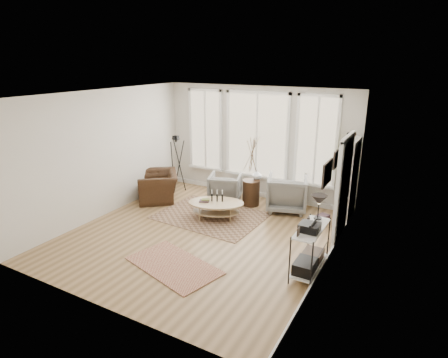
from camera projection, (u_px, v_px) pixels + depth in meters
The scene contains 17 objects.
room at pixel (202, 170), 7.45m from camera, with size 5.50×5.54×2.90m.
bay_window at pixel (257, 137), 9.64m from camera, with size 4.14×0.12×2.24m.
door at pixel (344, 188), 7.30m from camera, with size 0.09×1.06×2.22m.
bookcase at pixel (347, 180), 8.31m from camera, with size 0.31×0.85×2.06m.
low_shelf at pixel (310, 245), 6.38m from camera, with size 0.38×1.08×1.30m.
wall_art at pixel (329, 169), 5.89m from camera, with size 0.04×0.88×0.44m.
rug_main at pixel (211, 216), 8.81m from camera, with size 2.39×1.79×0.01m, color brown.
rug_runner at pixel (174, 265), 6.70m from camera, with size 1.72×0.95×0.01m, color brown.
coffee_table at pixel (216, 206), 8.59m from camera, with size 1.48×1.22×0.59m.
armchair_left at pixel (225, 188), 9.62m from camera, with size 0.78×0.80×0.73m, color slate.
armchair_right at pixel (287, 193), 9.05m from camera, with size 0.93×0.95×0.87m, color slate.
side_table at pixel (252, 172), 9.24m from camera, with size 0.43×0.43×1.82m.
vase at pixel (257, 175), 9.36m from camera, with size 0.23×0.23×0.24m, color silver.
accent_chair at pixel (158, 186), 9.76m from camera, with size 0.98×1.12×0.73m, color #341F12.
tripod_camera at pixel (177, 166), 10.29m from camera, with size 0.55×0.55×1.56m.
book_stack_near at pixel (323, 218), 8.47m from camera, with size 0.21×0.27×0.17m, color brown.
book_stack_far at pixel (319, 224), 8.23m from camera, with size 0.17×0.22×0.14m, color brown.
Camera 1 is at (3.85, -6.02, 3.54)m, focal length 30.00 mm.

